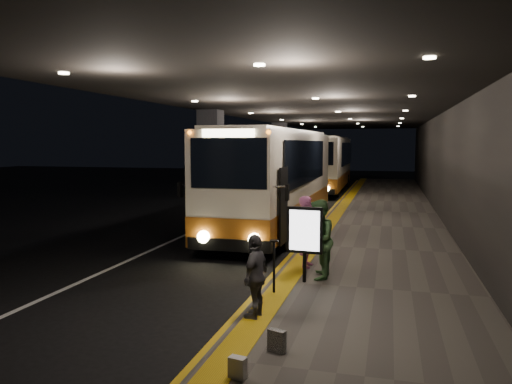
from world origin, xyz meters
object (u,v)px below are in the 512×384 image
at_px(passenger_waiting_grey, 256,276).
at_px(stanchion_post, 274,267).
at_px(info_sign, 305,232).
at_px(bag_polka, 277,341).
at_px(coach_main, 276,183).
at_px(bag_plain, 238,368).
at_px(passenger_boarding, 307,232).
at_px(passenger_waiting_green, 318,239).
at_px(coach_second, 327,166).

bearing_deg(passenger_waiting_grey, stanchion_post, -171.79).
bearing_deg(info_sign, bag_polka, -81.99).
height_order(coach_main, passenger_waiting_grey, coach_main).
bearing_deg(bag_plain, stanchion_post, 95.79).
relative_size(passenger_boarding, passenger_waiting_green, 0.98).
distance_m(coach_second, bag_plain, 27.13).
height_order(coach_main, passenger_boarding, coach_main).
relative_size(passenger_waiting_grey, bag_polka, 4.59).
bearing_deg(info_sign, bag_plain, -86.44).
distance_m(coach_main, coach_second, 15.08).
distance_m(passenger_boarding, passenger_waiting_green, 1.09).
relative_size(passenger_waiting_green, bag_plain, 6.33).
xyz_separation_m(passenger_waiting_green, bag_plain, (-0.33, -5.03, -0.75)).
height_order(passenger_boarding, bag_plain, passenger_boarding).
bearing_deg(passenger_waiting_grey, bag_polka, 34.97).
height_order(bag_plain, stanchion_post, stanchion_post).
bearing_deg(coach_main, bag_plain, -78.97).
height_order(passenger_boarding, info_sign, passenger_boarding).
relative_size(passenger_waiting_grey, bag_plain, 5.23).
bearing_deg(info_sign, coach_main, 112.02).
distance_m(passenger_waiting_grey, info_sign, 2.48).
relative_size(coach_second, bag_polka, 34.64).
bearing_deg(bag_plain, passenger_waiting_grey, 99.22).
xyz_separation_m(coach_second, bag_plain, (2.17, -27.01, -1.38)).
bearing_deg(bag_plain, bag_polka, 72.00).
xyz_separation_m(bag_plain, stanchion_post, (-0.38, 3.71, 0.40)).
distance_m(coach_second, passenger_boarding, 21.08).
bearing_deg(bag_polka, passenger_boarding, 94.35).
distance_m(bag_polka, stanchion_post, 2.87).
xyz_separation_m(coach_second, passenger_waiting_green, (2.50, -21.98, -0.63)).
distance_m(passenger_boarding, info_sign, 1.41).
bearing_deg(bag_plain, coach_second, 94.60).
distance_m(coach_second, bag_polka, 26.22).
height_order(passenger_boarding, passenger_waiting_green, passenger_waiting_green).
height_order(coach_second, info_sign, coach_second).
distance_m(passenger_waiting_green, passenger_waiting_grey, 2.87).
height_order(coach_main, coach_second, coach_main).
relative_size(coach_main, bag_plain, 40.64).
relative_size(passenger_boarding, bag_polka, 5.44).
bearing_deg(passenger_waiting_grey, bag_plain, 16.97).
xyz_separation_m(info_sign, stanchion_post, (-0.46, -0.95, -0.58)).
distance_m(coach_main, info_sign, 7.62).
xyz_separation_m(passenger_waiting_grey, bag_plain, (0.36, -2.25, -0.59)).
xyz_separation_m(coach_second, stanchion_post, (1.80, -23.30, -0.98)).
distance_m(coach_main, bag_plain, 12.21).
relative_size(coach_main, info_sign, 6.91).
bearing_deg(coach_main, stanchion_post, -76.91).
xyz_separation_m(passenger_boarding, bag_plain, (0.08, -6.04, -0.73)).
xyz_separation_m(bag_polka, bag_plain, (-0.31, -0.94, -0.02)).
distance_m(passenger_waiting_green, stanchion_post, 1.54).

